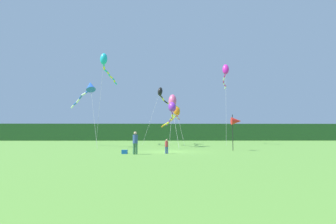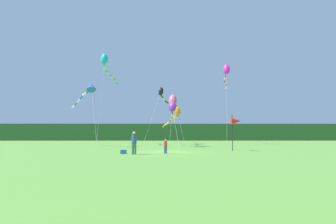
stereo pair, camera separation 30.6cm
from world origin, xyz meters
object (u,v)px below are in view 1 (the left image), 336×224
kite_blue (88,88)px  cooler_box (125,152)px  kite_purple (172,109)px  kite_orange (175,113)px  person_child (167,146)px  kite_black (162,95)px  kite_magenta (225,72)px  kite_cyan (105,62)px  banner_flag_pole (236,121)px  kite_rainbow (173,103)px  person_adult (135,142)px

kite_blue → cooler_box: bearing=-63.4°
kite_purple → kite_orange: size_ratio=1.12×
person_child → cooler_box: size_ratio=2.53×
kite_blue → kite_orange: (10.56, 7.41, -2.37)m
kite_black → kite_blue: kite_black is taller
kite_black → kite_orange: size_ratio=1.23×
kite_magenta → kite_black: bearing=168.4°
kite_purple → kite_magenta: (8.21, 8.09, 6.32)m
person_child → kite_blue: bearing=128.2°
kite_orange → kite_blue: bearing=-145.0°
kite_blue → kite_magenta: bearing=23.9°
kite_cyan → kite_orange: size_ratio=1.47×
person_child → banner_flag_pole: 7.81m
person_child → kite_black: (-0.36, 21.44, 6.95)m
cooler_box → banner_flag_pole: size_ratio=0.13×
kite_purple → kite_cyan: size_ratio=0.76×
kite_black → kite_blue: bearing=-131.3°
kite_rainbow → kite_orange: 6.03m
person_adult → kite_black: 23.33m
banner_flag_pole → kite_magenta: size_ratio=0.28×
banner_flag_pole → kite_purple: size_ratio=0.35×
kite_black → kite_cyan: 10.22m
kite_black → kite_purple: kite_black is taller
cooler_box → kite_magenta: 25.52m
cooler_box → kite_cyan: bearing=107.0°
person_adult → kite_orange: size_ratio=0.20×
cooler_box → kite_rainbow: 14.79m
kite_blue → kite_purple: (9.85, -0.09, -2.48)m
kite_blue → kite_cyan: size_ratio=0.78×
kite_orange → kite_black: bearing=126.2°
kite_black → person_child: bearing=-89.0°
cooler_box → kite_blue: size_ratio=0.05×
cooler_box → kite_black: size_ratio=0.04×
kite_magenta → kite_orange: bearing=-175.4°
kite_black → kite_orange: (1.84, -2.51, -3.06)m
kite_rainbow → kite_cyan: kite_cyan is taller
kite_rainbow → kite_blue: kite_blue is taller
person_child → kite_blue: (-9.08, 11.52, 6.26)m
kite_purple → kite_orange: bearing=84.6°
kite_purple → kite_cyan: bearing=153.7°
kite_blue → kite_magenta: 20.13m
kite_orange → banner_flag_pole: bearing=-71.7°
person_adult → kite_cyan: 20.38m
cooler_box → banner_flag_pole: bearing=23.8°
kite_purple → kite_magenta: size_ratio=0.79×
kite_purple → kite_magenta: bearing=44.6°
kite_magenta → kite_cyan: size_ratio=0.97×
cooler_box → kite_purple: kite_purple is taller
person_adult → kite_blue: (-6.76, 12.36, 5.94)m
banner_flag_pole → kite_purple: kite_purple is taller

